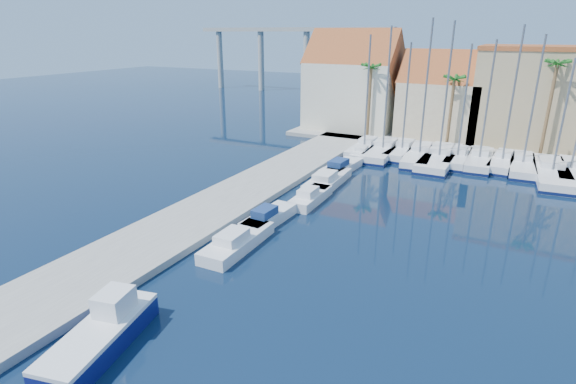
% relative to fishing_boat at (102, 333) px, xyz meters
% --- Properties ---
extents(ground, '(260.00, 260.00, 0.00)m').
position_rel_fishing_boat_xyz_m(ground, '(3.56, 2.91, -0.73)').
color(ground, black).
rests_on(ground, ground).
extents(quay_west, '(6.00, 77.00, 0.50)m').
position_rel_fishing_boat_xyz_m(quay_west, '(-5.44, 16.41, -0.48)').
color(quay_west, gray).
rests_on(quay_west, ground).
extents(shore_north, '(54.00, 16.00, 0.50)m').
position_rel_fishing_boat_xyz_m(shore_north, '(13.56, 50.91, -0.48)').
color(shore_north, gray).
rests_on(shore_north, ground).
extents(fishing_boat, '(3.43, 6.60, 2.20)m').
position_rel_fishing_boat_xyz_m(fishing_boat, '(0.00, 0.00, 0.00)').
color(fishing_boat, '#0F1458').
rests_on(fishing_boat, ground).
extents(motorboat_west_0, '(2.19, 6.46, 1.40)m').
position_rel_fishing_boat_xyz_m(motorboat_west_0, '(-0.16, 10.99, -0.22)').
color(motorboat_west_0, white).
rests_on(motorboat_west_0, ground).
extents(motorboat_west_1, '(1.98, 5.53, 1.40)m').
position_rel_fishing_boat_xyz_m(motorboat_west_1, '(-0.39, 15.51, -0.22)').
color(motorboat_west_1, white).
rests_on(motorboat_west_1, ground).
extents(motorboat_west_2, '(1.82, 5.50, 1.40)m').
position_rel_fishing_boat_xyz_m(motorboat_west_2, '(0.54, 20.93, -0.22)').
color(motorboat_west_2, white).
rests_on(motorboat_west_2, ground).
extents(motorboat_west_3, '(2.49, 7.23, 1.40)m').
position_rel_fishing_boat_xyz_m(motorboat_west_3, '(0.02, 25.77, -0.22)').
color(motorboat_west_3, white).
rests_on(motorboat_west_3, ground).
extents(motorboat_west_4, '(2.51, 6.50, 1.40)m').
position_rel_fishing_boat_xyz_m(motorboat_west_4, '(-0.42, 30.29, -0.22)').
color(motorboat_west_4, white).
rests_on(motorboat_west_4, ground).
extents(motorboat_west_5, '(2.12, 5.34, 1.40)m').
position_rel_fishing_boat_xyz_m(motorboat_west_5, '(-0.32, 36.69, -0.22)').
color(motorboat_west_5, white).
rests_on(motorboat_west_5, ground).
extents(motorboat_west_6, '(2.47, 7.08, 1.40)m').
position_rel_fishing_boat_xyz_m(motorboat_west_6, '(-0.37, 40.62, -0.22)').
color(motorboat_west_6, white).
rests_on(motorboat_west_6, ground).
extents(sailboat_0, '(2.57, 9.00, 13.22)m').
position_rel_fishing_boat_xyz_m(sailboat_0, '(-0.72, 39.04, -0.12)').
color(sailboat_0, white).
rests_on(sailboat_0, ground).
extents(sailboat_1, '(3.17, 10.95, 14.11)m').
position_rel_fishing_boat_xyz_m(sailboat_1, '(1.52, 39.07, -0.14)').
color(sailboat_1, white).
rests_on(sailboat_1, ground).
extents(sailboat_2, '(2.79, 8.61, 12.46)m').
position_rel_fishing_boat_xyz_m(sailboat_2, '(3.57, 39.79, -0.12)').
color(sailboat_2, white).
rests_on(sailboat_2, ground).
extents(sailboat_3, '(3.60, 10.71, 14.84)m').
position_rel_fishing_boat_xyz_m(sailboat_3, '(5.72, 38.74, -0.13)').
color(sailboat_3, white).
rests_on(sailboat_3, ground).
extents(sailboat_4, '(3.24, 12.03, 14.55)m').
position_rel_fishing_boat_xyz_m(sailboat_4, '(7.90, 38.64, -0.15)').
color(sailboat_4, white).
rests_on(sailboat_4, ground).
extents(sailboat_5, '(2.18, 8.12, 12.40)m').
position_rel_fishing_boat_xyz_m(sailboat_5, '(9.65, 39.32, -0.11)').
color(sailboat_5, white).
rests_on(sailboat_5, ground).
extents(sailboat_6, '(2.69, 9.20, 12.83)m').
position_rel_fishing_boat_xyz_m(sailboat_6, '(11.80, 39.70, -0.13)').
color(sailboat_6, white).
rests_on(sailboat_6, ground).
extents(sailboat_7, '(2.82, 8.31, 14.17)m').
position_rel_fishing_boat_xyz_m(sailboat_7, '(14.06, 39.89, -0.08)').
color(sailboat_7, white).
rests_on(sailboat_7, ground).
extents(sailboat_8, '(2.83, 9.28, 13.30)m').
position_rel_fishing_boat_xyz_m(sailboat_8, '(15.93, 39.60, -0.12)').
color(sailboat_8, white).
rests_on(sailboat_8, ground).
extents(sailboat_9, '(3.93, 11.80, 11.33)m').
position_rel_fishing_boat_xyz_m(sailboat_9, '(18.51, 38.14, -0.18)').
color(sailboat_9, white).
rests_on(sailboat_9, ground).
extents(sailboat_10, '(2.75, 9.56, 13.52)m').
position_rel_fishing_boat_xyz_m(sailboat_10, '(20.11, 39.40, -0.12)').
color(sailboat_10, white).
rests_on(sailboat_10, ground).
extents(building_0, '(12.30, 9.00, 13.50)m').
position_rel_fishing_boat_xyz_m(building_0, '(-6.44, 49.91, 5.79)').
color(building_0, beige).
rests_on(building_0, shore_north).
extents(building_1, '(10.30, 8.00, 11.00)m').
position_rel_fishing_boat_xyz_m(building_1, '(5.56, 49.91, 4.56)').
color(building_1, '#C6AE8B').
rests_on(building_1, shore_north).
extents(building_2, '(14.20, 10.20, 11.50)m').
position_rel_fishing_boat_xyz_m(building_2, '(16.56, 50.91, 5.53)').
color(building_2, tan).
rests_on(building_2, shore_north).
extents(palm_0, '(2.60, 2.60, 10.15)m').
position_rel_fishing_boat_xyz_m(palm_0, '(-2.44, 44.91, 8.35)').
color(palm_0, brown).
rests_on(palm_0, shore_north).
extents(palm_1, '(2.60, 2.60, 9.15)m').
position_rel_fishing_boat_xyz_m(palm_1, '(7.56, 44.91, 7.40)').
color(palm_1, brown).
rests_on(palm_1, shore_north).
extents(palm_2, '(2.60, 2.60, 11.15)m').
position_rel_fishing_boat_xyz_m(palm_2, '(17.56, 44.91, 9.28)').
color(palm_2, brown).
rests_on(palm_2, shore_north).
extents(viaduct, '(48.00, 2.20, 14.45)m').
position_rel_fishing_boat_xyz_m(viaduct, '(-35.51, 84.91, 9.52)').
color(viaduct, '#9E9E99').
rests_on(viaduct, ground).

